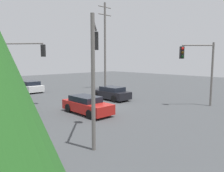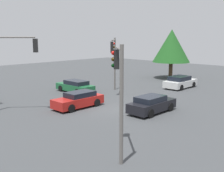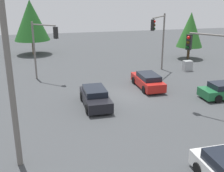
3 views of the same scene
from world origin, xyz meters
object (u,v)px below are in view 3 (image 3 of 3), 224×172
(traffic_signal_main, at_px, (220,59))
(traffic_signal_cross, at_px, (159,33))
(sedan_dark, at_px, (95,97))
(electrical_cabinet, at_px, (187,66))
(sedan_red, at_px, (148,81))
(traffic_signal_aux, at_px, (43,42))

(traffic_signal_main, xyz_separation_m, traffic_signal_cross, (-0.60, -11.21, 0.20))
(traffic_signal_main, bearing_deg, sedan_dark, 24.72)
(traffic_signal_main, height_order, traffic_signal_cross, traffic_signal_cross)
(electrical_cabinet, bearing_deg, traffic_signal_cross, -1.84)
(sedan_red, relative_size, electrical_cabinet, 3.97)
(sedan_dark, height_order, electrical_cabinet, sedan_dark)
(sedan_red, relative_size, sedan_dark, 1.03)
(sedan_red, height_order, traffic_signal_cross, traffic_signal_cross)
(traffic_signal_main, bearing_deg, traffic_signal_aux, 5.18)
(sedan_red, height_order, sedan_dark, sedan_dark)
(sedan_dark, distance_m, traffic_signal_cross, 11.65)
(sedan_dark, distance_m, traffic_signal_main, 9.10)
(traffic_signal_cross, bearing_deg, sedan_dark, -6.02)
(sedan_red, xyz_separation_m, traffic_signal_aux, (8.75, -4.58, 3.13))
(sedan_dark, bearing_deg, traffic_signal_main, 153.91)
(traffic_signal_aux, bearing_deg, traffic_signal_cross, 41.86)
(sedan_red, distance_m, traffic_signal_aux, 10.36)
(traffic_signal_main, distance_m, electrical_cabinet, 12.29)
(traffic_signal_aux, relative_size, electrical_cabinet, 5.01)
(traffic_signal_main, relative_size, traffic_signal_cross, 0.95)
(traffic_signal_cross, distance_m, electrical_cabinet, 4.99)
(traffic_signal_main, bearing_deg, sedan_red, -20.40)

